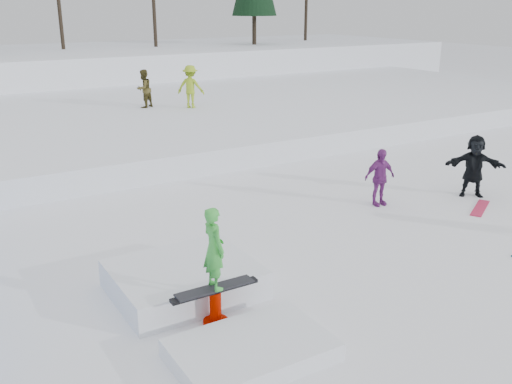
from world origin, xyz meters
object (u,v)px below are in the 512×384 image
walker_olive (144,89)px  jib_rail_feature (201,293)px  walker_ygreen (191,87)px  spectator_dark (474,166)px  spectator_purple (380,177)px

walker_olive → jib_rail_feature: walker_olive is taller
walker_olive → walker_ygreen: walker_ygreen is taller
walker_olive → spectator_dark: (4.39, -14.30, -0.76)m
walker_ygreen → jib_rail_feature: (-6.77, -14.94, -1.43)m
walker_olive → walker_ygreen: size_ratio=0.90×
walker_olive → jib_rail_feature: bearing=43.5°
walker_olive → spectator_dark: bearing=77.8°
walker_ygreen → jib_rail_feature: walker_ygreen is taller
walker_ygreen → spectator_purple: 12.42m
walker_olive → spectator_purple: (1.58, -13.50, -0.86)m
walker_ygreen → spectator_dark: walker_ygreen is taller
spectator_dark → jib_rail_feature: bearing=-128.0°
walker_ygreen → spectator_purple: walker_ygreen is taller
jib_rail_feature → spectator_dark: bearing=10.7°
walker_olive → spectator_purple: size_ratio=1.07×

